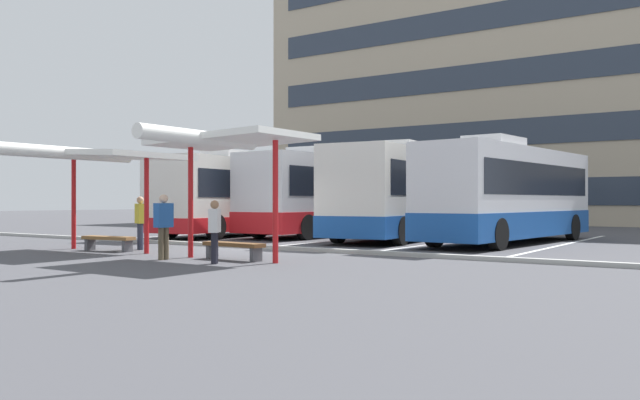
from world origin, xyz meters
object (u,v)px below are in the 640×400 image
object	(u,v)px
coach_bus_1	(333,196)
coach_bus_2	(415,194)
coach_bus_0	(249,196)
waiting_passenger_1	(140,219)
bench_0	(108,240)
waiting_shelter_1	(224,143)
waiting_passenger_0	(164,222)
coach_bus_3	(509,196)
waiting_passenger_2	(215,228)
bench_1	(233,247)
waiting_shelter_0	(101,156)

from	to	relation	value
coach_bus_1	coach_bus_2	world-z (taller)	coach_bus_2
coach_bus_0	waiting_passenger_1	bearing A→B (deg)	-70.43
bench_0	waiting_shelter_1	xyz separation A→B (m)	(5.13, -0.47, 2.66)
coach_bus_1	waiting_passenger_0	world-z (taller)	coach_bus_1
coach_bus_3	waiting_passenger_2	xyz separation A→B (m)	(-3.49, -11.52, -0.84)
waiting_passenger_1	coach_bus_2	bearing A→B (deg)	68.62
coach_bus_1	coach_bus_2	distance (m)	3.91
coach_bus_3	waiting_passenger_1	size ratio (longest dim) A/B	6.18
coach_bus_0	waiting_shelter_1	size ratio (longest dim) A/B	2.57
bench_1	waiting_passenger_0	size ratio (longest dim) A/B	1.15
coach_bus_1	waiting_shelter_1	size ratio (longest dim) A/B	2.44
waiting_shelter_1	coach_bus_3	bearing A→B (deg)	70.55
coach_bus_2	bench_0	xyz separation A→B (m)	(-4.57, -11.69, -1.45)
waiting_shelter_1	waiting_shelter_0	bearing A→B (deg)	177.89
waiting_shelter_0	waiting_passenger_2	world-z (taller)	waiting_shelter_0
waiting_shelter_1	bench_1	bearing A→B (deg)	90.00
coach_bus_3	waiting_passenger_0	size ratio (longest dim) A/B	6.07
coach_bus_1	coach_bus_2	bearing A→B (deg)	2.39
coach_bus_0	coach_bus_3	world-z (taller)	coach_bus_3
waiting_passenger_1	waiting_passenger_2	bearing A→B (deg)	-22.35
waiting_passenger_0	bench_1	bearing A→B (deg)	33.45
waiting_shelter_1	bench_1	xyz separation A→B (m)	(0.00, 0.35, -2.66)
waiting_shelter_0	coach_bus_0	bearing A→B (deg)	105.55
coach_bus_3	bench_0	size ratio (longest dim) A/B	5.48
coach_bus_1	bench_1	size ratio (longest dim) A/B	5.43
coach_bus_2	waiting_passenger_0	distance (m)	12.86
coach_bus_1	waiting_shelter_0	world-z (taller)	coach_bus_1
coach_bus_0	waiting_passenger_2	xyz separation A→B (m)	(8.30, -11.10, -0.87)
coach_bus_1	waiting_passenger_2	bearing A→B (deg)	-69.33
coach_bus_1	bench_1	distance (m)	12.55
coach_bus_3	waiting_passenger_2	distance (m)	12.06
coach_bus_3	waiting_passenger_2	world-z (taller)	coach_bus_3
waiting_shelter_0	bench_0	world-z (taller)	waiting_shelter_0
coach_bus_1	waiting_passenger_1	size ratio (longest dim) A/B	6.35
bench_1	coach_bus_1	bearing A→B (deg)	110.97
coach_bus_1	waiting_passenger_0	xyz separation A→B (m)	(2.95, -12.64, -0.77)
coach_bus_2	bench_0	world-z (taller)	coach_bus_2
coach_bus_3	waiting_passenger_0	bearing A→B (deg)	-114.95
bench_1	waiting_passenger_0	world-z (taller)	waiting_passenger_0
coach_bus_3	waiting_shelter_0	distance (m)	13.94
waiting_shelter_1	waiting_passenger_2	size ratio (longest dim) A/B	2.81
waiting_shelter_0	waiting_passenger_2	xyz separation A→B (m)	(5.46, -0.89, -1.99)
waiting_passenger_2	coach_bus_1	bearing A→B (deg)	110.67
coach_bus_2	waiting_passenger_1	world-z (taller)	coach_bus_2
waiting_passenger_1	waiting_passenger_2	world-z (taller)	waiting_passenger_1
waiting_shelter_1	bench_1	world-z (taller)	waiting_shelter_1
coach_bus_1	waiting_passenger_1	distance (m)	10.64
waiting_shelter_0	bench_1	xyz separation A→B (m)	(5.13, 0.16, -2.52)
waiting_shelter_1	waiting_passenger_2	bearing A→B (deg)	-64.94
waiting_shelter_0	waiting_passenger_0	xyz separation A→B (m)	(3.62, -0.84, -1.88)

